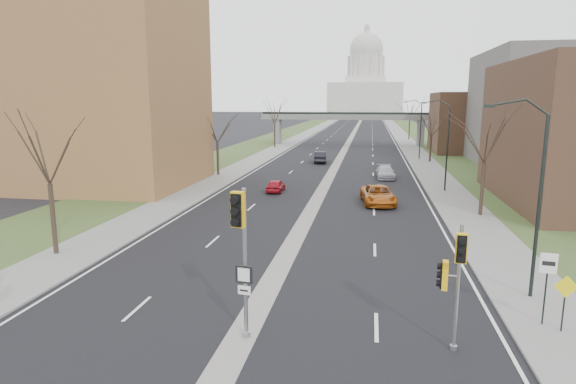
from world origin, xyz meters
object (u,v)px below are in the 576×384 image
(speed_limit_sign, at_px, (547,276))
(car_right_near, at_px, (378,195))
(signal_pole_median, at_px, (241,238))
(signal_pole_right, at_px, (454,270))
(warning_sign, at_px, (565,295))
(car_left_far, at_px, (320,157))
(car_left_near, at_px, (276,185))
(car_right_mid, at_px, (385,172))

(speed_limit_sign, relative_size, car_right_near, 0.51)
(signal_pole_median, height_order, car_right_near, signal_pole_median)
(signal_pole_right, bearing_deg, warning_sign, 32.21)
(signal_pole_right, height_order, car_left_far, signal_pole_right)
(car_right_near, bearing_deg, signal_pole_right, -92.32)
(car_left_near, bearing_deg, car_right_mid, -136.55)
(signal_pole_right, relative_size, speed_limit_sign, 1.59)
(signal_pole_median, bearing_deg, warning_sign, 20.66)
(warning_sign, xyz_separation_m, car_right_mid, (-5.57, 36.66, -0.86))
(warning_sign, bearing_deg, car_left_near, 123.89)
(car_right_near, bearing_deg, car_left_far, 98.73)
(signal_pole_median, relative_size, warning_sign, 2.56)
(signal_pole_right, height_order, warning_sign, signal_pole_right)
(car_left_near, distance_m, car_right_mid, 14.73)
(car_left_near, distance_m, car_right_near, 10.49)
(signal_pole_median, xyz_separation_m, car_right_near, (5.19, 25.08, -3.17))
(speed_limit_sign, xyz_separation_m, car_right_mid, (-5.05, 36.18, -1.42))
(car_left_near, relative_size, car_right_near, 0.64)
(signal_pole_median, height_order, signal_pole_right, signal_pole_median)
(speed_limit_sign, xyz_separation_m, car_right_near, (-6.04, 22.02, -1.33))
(speed_limit_sign, xyz_separation_m, warning_sign, (0.52, -0.48, -0.55))
(signal_pole_right, relative_size, car_left_near, 1.28)
(speed_limit_sign, distance_m, warning_sign, 0.90)
(warning_sign, height_order, car_right_mid, warning_sign)
(car_left_near, relative_size, car_left_far, 0.75)
(speed_limit_sign, bearing_deg, car_right_mid, 105.34)
(car_left_far, height_order, car_right_near, car_left_far)
(warning_sign, bearing_deg, car_left_far, 108.54)
(signal_pole_right, relative_size, car_left_far, 0.96)
(car_right_near, height_order, car_right_mid, car_right_near)
(car_left_far, bearing_deg, car_right_mid, 119.31)
(signal_pole_median, bearing_deg, car_right_near, 86.61)
(car_left_near, bearing_deg, speed_limit_sign, 121.10)
(car_right_near, bearing_deg, car_right_mid, 78.65)
(signal_pole_right, height_order, car_left_near, signal_pole_right)
(signal_pole_median, bearing_deg, car_right_mid, 89.34)
(signal_pole_right, height_order, car_right_mid, signal_pole_right)
(signal_pole_median, bearing_deg, car_left_far, 101.09)
(signal_pole_right, bearing_deg, signal_pole_median, -169.31)
(car_left_far, xyz_separation_m, car_right_mid, (8.72, -12.68, -0.10))
(speed_limit_sign, height_order, car_right_mid, speed_limit_sign)
(speed_limit_sign, distance_m, car_left_near, 30.46)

